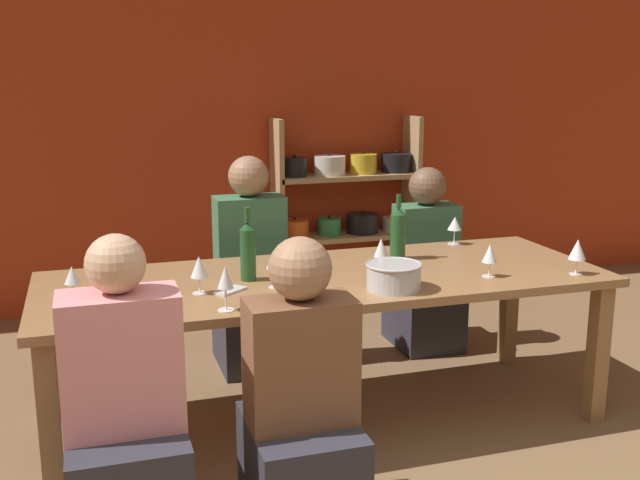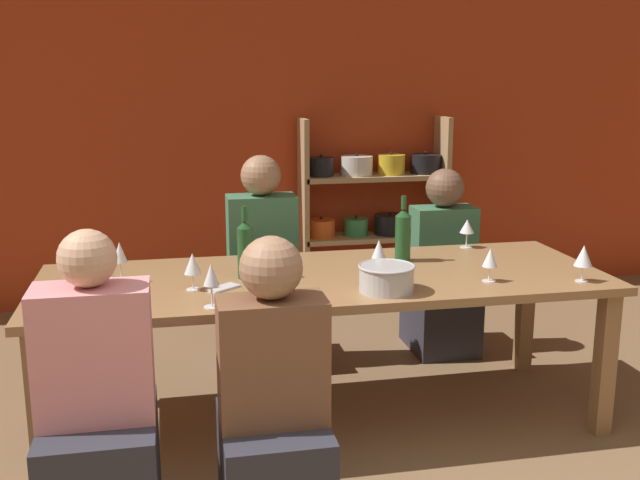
{
  "view_description": "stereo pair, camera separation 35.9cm",
  "coord_description": "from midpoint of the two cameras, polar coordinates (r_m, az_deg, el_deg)",
  "views": [
    {
      "loc": [
        -0.87,
        -1.54,
        1.68
      ],
      "look_at": [
        0.18,
        1.8,
        0.88
      ],
      "focal_mm": 42.0,
      "sensor_mm": 36.0,
      "label": 1
    },
    {
      "loc": [
        -0.53,
        -1.63,
        1.68
      ],
      "look_at": [
        0.18,
        1.8,
        0.88
      ],
      "focal_mm": 42.0,
      "sensor_mm": 36.0,
      "label": 2
    }
  ],
  "objects": [
    {
      "name": "wine_glass_white_a",
      "position": [
        3.67,
        16.42,
        -0.8
      ],
      "size": [
        0.08,
        0.08,
        0.17
      ],
      "color": "white",
      "rests_on": "dining_table"
    },
    {
      "name": "wine_glass_red_b",
      "position": [
        3.29,
        -12.31,
        -2.14
      ],
      "size": [
        0.08,
        0.08,
        0.17
      ],
      "color": "white",
      "rests_on": "dining_table"
    },
    {
      "name": "wine_glass_white_f",
      "position": [
        3.49,
        1.74,
        -0.73
      ],
      "size": [
        0.07,
        0.07,
        0.18
      ],
      "color": "white",
      "rests_on": "dining_table"
    },
    {
      "name": "wine_glass_white_d",
      "position": [
        3.12,
        -18.18,
        -3.36
      ],
      "size": [
        0.07,
        0.07,
        0.16
      ],
      "color": "white",
      "rests_on": "dining_table"
    },
    {
      "name": "dining_table",
      "position": [
        3.55,
        -2.41,
        -3.9
      ],
      "size": [
        2.66,
        0.96,
        0.73
      ],
      "color": "olive",
      "rests_on": "ground_plane"
    },
    {
      "name": "person_far_a",
      "position": [
        4.33,
        -7.67,
        -3.75
      ],
      "size": [
        0.39,
        0.49,
        1.22
      ],
      "rotation": [
        0.0,
        0.0,
        3.14
      ],
      "color": "#2D2D38",
      "rests_on": "ground_plane"
    },
    {
      "name": "wine_glass_red_a",
      "position": [
        3.53,
        10.0,
        -1.13
      ],
      "size": [
        0.07,
        0.07,
        0.16
      ],
      "color": "white",
      "rests_on": "dining_table"
    },
    {
      "name": "shelf_unit",
      "position": [
        5.59,
        0.29,
        1.32
      ],
      "size": [
        1.09,
        0.3,
        1.35
      ],
      "color": "tan",
      "rests_on": "ground_plane"
    },
    {
      "name": "wine_glass_white_e",
      "position": [
        3.32,
        -6.54,
        -1.57
      ],
      "size": [
        0.08,
        0.08,
        0.17
      ],
      "color": "white",
      "rests_on": "dining_table"
    },
    {
      "name": "person_near_a",
      "position": [
        2.81,
        -5.23,
        -13.97
      ],
      "size": [
        0.39,
        0.48,
        1.12
      ],
      "color": "#2D2D38",
      "rests_on": "ground_plane"
    },
    {
      "name": "wine_bottle_green",
      "position": [
        3.45,
        -8.5,
        -0.82
      ],
      "size": [
        0.07,
        0.07,
        0.34
      ],
      "color": "#1E4C23",
      "rests_on": "dining_table"
    },
    {
      "name": "wine_bottle_dark",
      "position": [
        3.82,
        3.3,
        0.54
      ],
      "size": [
        0.08,
        0.08,
        0.34
      ],
      "color": "#1E4C23",
      "rests_on": "dining_table"
    },
    {
      "name": "wine_glass_empty_a",
      "position": [
        4.18,
        7.83,
        1.17
      ],
      "size": [
        0.08,
        0.08,
        0.16
      ],
      "color": "white",
      "rests_on": "dining_table"
    },
    {
      "name": "cell_phone",
      "position": [
        3.32,
        -9.98,
        -3.86
      ],
      "size": [
        0.16,
        0.15,
        0.01
      ],
      "color": "silver",
      "rests_on": "dining_table"
    },
    {
      "name": "person_near_b",
      "position": [
        2.78,
        -18.26,
        -14.65
      ],
      "size": [
        0.4,
        0.5,
        1.17
      ],
      "color": "#2D2D38",
      "rests_on": "ground_plane"
    },
    {
      "name": "wine_glass_empty_b",
      "position": [
        3.46,
        -17.88,
        -1.4
      ],
      "size": [
        0.07,
        0.07,
        0.19
      ],
      "color": "white",
      "rests_on": "dining_table"
    },
    {
      "name": "wine_glass_white_c",
      "position": [
        3.03,
        -10.62,
        -3.01
      ],
      "size": [
        0.07,
        0.07,
        0.19
      ],
      "color": "white",
      "rests_on": "dining_table"
    },
    {
      "name": "wine_glass_white_b",
      "position": [
        3.37,
        -21.32,
        -2.64
      ],
      "size": [
        0.07,
        0.07,
        0.14
      ],
      "color": "white",
      "rests_on": "dining_table"
    },
    {
      "name": "person_far_b",
      "position": [
        4.64,
        5.79,
        -3.05
      ],
      "size": [
        0.37,
        0.47,
        1.12
      ],
      "rotation": [
        0.0,
        0.0,
        3.14
      ],
      "color": "#2D2D38",
      "rests_on": "ground_plane"
    },
    {
      "name": "wall_back_red",
      "position": [
        5.47,
        -10.22,
        9.1
      ],
      "size": [
        8.8,
        0.06,
        2.7
      ],
      "color": "#B23819",
      "rests_on": "ground_plane"
    },
    {
      "name": "mixing_bowl",
      "position": [
        3.3,
        2.55,
        -2.75
      ],
      "size": [
        0.25,
        0.25,
        0.12
      ],
      "color": "#B7BABC",
      "rests_on": "dining_table"
    }
  ]
}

